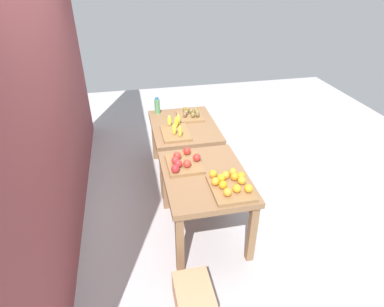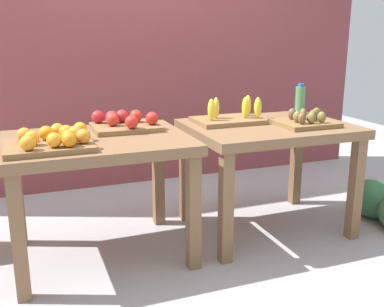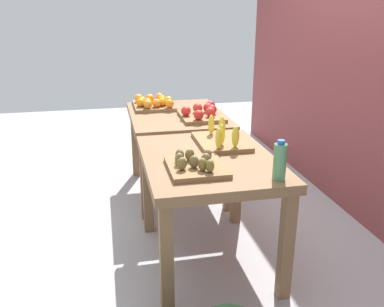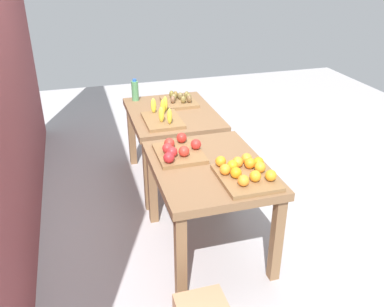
% 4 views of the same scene
% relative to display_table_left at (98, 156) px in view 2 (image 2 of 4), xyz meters
% --- Properties ---
extents(ground_plane, '(8.00, 8.00, 0.00)m').
position_rel_display_table_left_xyz_m(ground_plane, '(0.56, 0.00, -0.63)').
color(ground_plane, '#A5A1A4').
extents(back_wall, '(4.40, 0.12, 3.00)m').
position_rel_display_table_left_xyz_m(back_wall, '(0.56, 1.35, 0.87)').
color(back_wall, brown).
rests_on(back_wall, ground_plane).
extents(display_table_left, '(1.04, 0.80, 0.73)m').
position_rel_display_table_left_xyz_m(display_table_left, '(0.00, 0.00, 0.00)').
color(display_table_left, brown).
rests_on(display_table_left, ground_plane).
extents(display_table_right, '(1.04, 0.80, 0.73)m').
position_rel_display_table_left_xyz_m(display_table_right, '(1.12, 0.00, 0.00)').
color(display_table_right, brown).
rests_on(display_table_right, ground_plane).
extents(orange_bin, '(0.44, 0.36, 0.11)m').
position_rel_display_table_left_xyz_m(orange_bin, '(-0.25, -0.17, 0.15)').
color(orange_bin, brown).
rests_on(orange_bin, display_table_left).
extents(apple_bin, '(0.41, 0.35, 0.11)m').
position_rel_display_table_left_xyz_m(apple_bin, '(0.20, 0.18, 0.15)').
color(apple_bin, brown).
rests_on(apple_bin, display_table_left).
extents(banana_crate, '(0.44, 0.32, 0.17)m').
position_rel_display_table_left_xyz_m(banana_crate, '(0.90, 0.14, 0.14)').
color(banana_crate, brown).
rests_on(banana_crate, display_table_right).
extents(kiwi_bin, '(0.36, 0.32, 0.10)m').
position_rel_display_table_left_xyz_m(kiwi_bin, '(1.32, -0.12, 0.14)').
color(kiwi_bin, brown).
rests_on(kiwi_bin, display_table_right).
extents(water_bottle, '(0.07, 0.07, 0.22)m').
position_rel_display_table_left_xyz_m(water_bottle, '(1.54, 0.28, 0.21)').
color(water_bottle, '#4C8C59').
rests_on(water_bottle, display_table_right).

